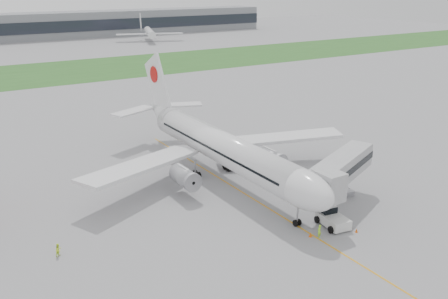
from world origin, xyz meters
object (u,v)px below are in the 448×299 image
ground_crew_near (319,231)px  jet_bridge (340,170)px  pushback_tug (332,217)px  airliner (219,145)px

ground_crew_near → jet_bridge: bearing=-167.6°
jet_bridge → ground_crew_near: jet_bridge is taller
pushback_tug → ground_crew_near: pushback_tug is taller
pushback_tug → ground_crew_near: (-3.69, -1.69, -0.24)m
pushback_tug → jet_bridge: jet_bridge is taller
airliner → ground_crew_near: (0.35, -23.73, -4.80)m
jet_bridge → ground_crew_near: 10.77m
pushback_tug → airliner: bearing=108.7°
jet_bridge → ground_crew_near: bearing=-171.3°
airliner → jet_bridge: bearing=-65.5°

